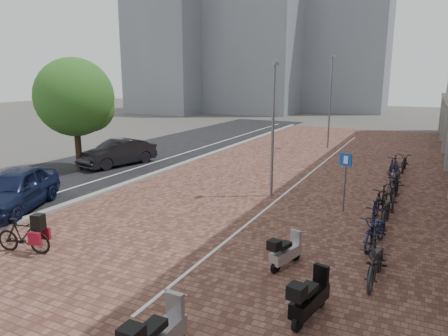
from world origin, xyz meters
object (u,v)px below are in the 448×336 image
Objects in this scene: car_navy at (13,190)px; car_dark at (118,153)px; parking_sign at (345,173)px; scooter_back at (157,336)px; hero_bike at (23,235)px; scooter_front at (286,251)px; scooter_mid at (310,296)px.

car_navy reaches higher than car_dark.
parking_sign is (11.45, 5.38, 0.70)m from car_navy.
car_navy reaches higher than scooter_back.
scooter_front is at bearing -84.11° from hero_bike.
car_dark is 2.00× the size of parking_sign.
hero_bike is 0.79× the size of parking_sign.
scooter_back is (-2.08, -2.59, 0.04)m from scooter_mid.
scooter_mid is 0.68× the size of parking_sign.
hero_bike is 11.11m from parking_sign.
car_dark is 2.74× the size of scooter_back.
car_navy reaches higher than scooter_front.
scooter_mid is (12.12, -2.22, -0.29)m from car_navy.
car_navy is 11.14m from scooter_back.
car_navy is 1.05× the size of car_dark.
car_navy is 2.11× the size of parking_sign.
car_navy is 12.67m from parking_sign.
scooter_back is at bearing -34.06° from car_dark.
hero_bike is (3.72, -2.54, -0.28)m from car_navy.
parking_sign reaches higher than scooter_back.
scooter_back is (6.32, -2.27, 0.03)m from hero_bike.
parking_sign reaches higher than scooter_mid.
scooter_mid is at bearing -100.86° from hero_bike.
hero_bike is 1.08× the size of scooter_back.
car_dark is 3.33× the size of scooter_front.
car_navy is at bearing -63.40° from car_dark.
scooter_back is (-0.87, -4.74, 0.10)m from scooter_front.
parking_sign is at bearing 1.19° from car_dark.
scooter_back is at bearing -117.87° from scooter_mid.
scooter_mid is 3.32m from scooter_back.
car_navy is 3.12× the size of scooter_mid.
hero_bike is at bearing 161.03° from scooter_back.
scooter_back is 0.73× the size of parking_sign.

